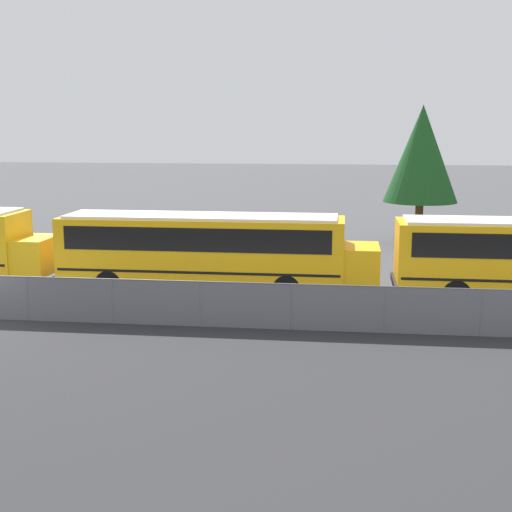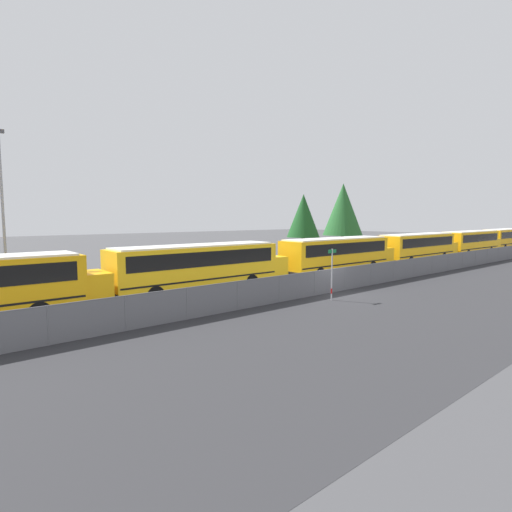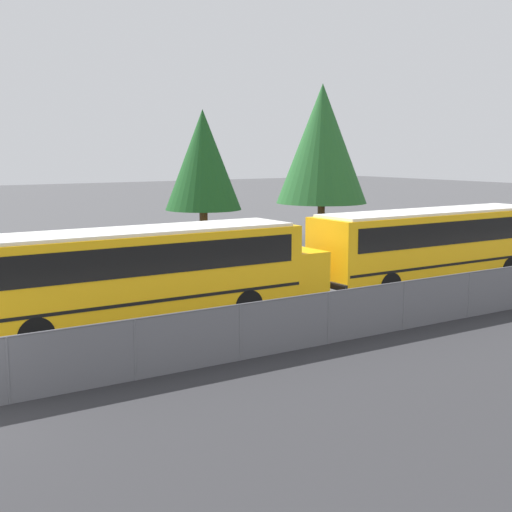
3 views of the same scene
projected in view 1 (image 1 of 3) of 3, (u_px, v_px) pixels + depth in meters
school_bus_4 at (209, 247)px, 28.06m from camera, size 12.62×2.56×3.14m
tree_1 at (422, 154)px, 39.03m from camera, size 4.07×4.07×7.69m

